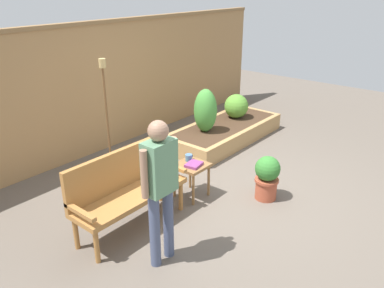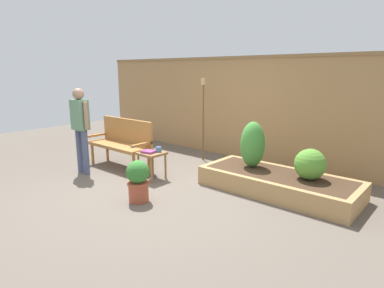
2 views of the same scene
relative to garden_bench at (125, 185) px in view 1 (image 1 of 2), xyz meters
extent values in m
plane|color=#60564C|center=(1.41, -0.50, -0.54)|extent=(14.00, 14.00, 0.00)
cube|color=#A37A4C|center=(1.41, 2.10, 0.51)|extent=(8.40, 0.10, 2.10)
cube|color=olive|center=(1.41, 2.10, 1.59)|extent=(8.40, 0.14, 0.06)
cylinder|color=#A87038|center=(0.66, 0.08, -0.34)|extent=(0.06, 0.06, 0.40)
cylinder|color=#A87038|center=(0.66, -0.28, -0.34)|extent=(0.06, 0.06, 0.40)
cylinder|color=#A87038|center=(-0.66, 0.08, -0.34)|extent=(0.06, 0.06, 0.40)
cylinder|color=#A87038|center=(-0.66, -0.28, -0.34)|extent=(0.06, 0.06, 0.40)
cube|color=#A87038|center=(0.00, -0.10, -0.11)|extent=(1.44, 0.48, 0.06)
cube|color=#A87038|center=(0.00, 0.11, 0.16)|extent=(1.44, 0.06, 0.48)
cube|color=#A87038|center=(-0.69, -0.10, 0.02)|extent=(0.06, 0.48, 0.04)
cube|color=#A87038|center=(0.69, -0.10, 0.02)|extent=(0.06, 0.48, 0.04)
cylinder|color=olive|center=(1.18, 0.00, -0.32)|extent=(0.04, 0.04, 0.44)
cylinder|color=olive|center=(1.18, -0.33, -0.32)|extent=(0.04, 0.04, 0.44)
cylinder|color=olive|center=(0.85, 0.00, -0.32)|extent=(0.04, 0.04, 0.44)
cylinder|color=olive|center=(0.85, -0.33, -0.32)|extent=(0.04, 0.04, 0.44)
cube|color=olive|center=(1.02, -0.16, -0.08)|extent=(0.40, 0.40, 0.04)
cylinder|color=teal|center=(1.08, -0.06, -0.02)|extent=(0.09, 0.09, 0.09)
torus|color=teal|center=(1.13, -0.06, -0.02)|extent=(0.06, 0.01, 0.06)
cube|color=#7F3875|center=(1.00, -0.21, -0.05)|extent=(0.25, 0.22, 0.04)
cylinder|color=#A84C33|center=(1.61, -0.97, -0.42)|extent=(0.29, 0.29, 0.26)
cylinder|color=#A84C33|center=(1.61, -0.97, -0.27)|extent=(0.32, 0.32, 0.04)
sphere|color=#33752D|center=(1.61, -0.97, -0.10)|extent=(0.34, 0.34, 0.34)
cube|color=#AD8451|center=(2.98, 0.22, -0.39)|extent=(2.40, 0.09, 0.30)
cube|color=#AD8451|center=(2.98, 1.13, -0.39)|extent=(2.40, 0.09, 0.30)
cube|color=#AD8451|center=(1.83, 0.67, -0.39)|extent=(0.09, 0.82, 0.30)
cube|color=#AD8451|center=(4.14, 0.67, -0.39)|extent=(0.09, 0.82, 0.30)
cube|color=#422D1E|center=(2.98, 0.67, -0.39)|extent=(2.22, 0.82, 0.30)
cylinder|color=brown|center=(2.47, 0.74, -0.21)|extent=(0.04, 0.04, 0.06)
ellipsoid|color=#428938|center=(2.47, 0.74, 0.13)|extent=(0.40, 0.40, 0.76)
cylinder|color=brown|center=(3.44, 0.74, -0.21)|extent=(0.04, 0.04, 0.06)
sphere|color=#569333|center=(3.44, 0.74, -0.02)|extent=(0.46, 0.46, 0.46)
cylinder|color=brown|center=(0.90, 1.40, 0.25)|extent=(0.03, 0.03, 1.58)
cylinder|color=tan|center=(0.90, 1.40, 1.10)|extent=(0.10, 0.10, 0.13)
cylinder|color=#475170|center=(-0.09, -0.77, -0.13)|extent=(0.11, 0.11, 0.82)
cylinder|color=#475170|center=(-0.29, -0.77, -0.13)|extent=(0.11, 0.11, 0.82)
cube|color=#5B8966|center=(-0.19, -0.77, 0.55)|extent=(0.32, 0.20, 0.54)
cylinder|color=#9E755B|center=(0.01, -0.77, 0.55)|extent=(0.07, 0.07, 0.49)
cylinder|color=#9E755B|center=(-0.39, -0.77, 0.55)|extent=(0.07, 0.07, 0.49)
sphere|color=#9E755B|center=(-0.19, -0.77, 0.92)|extent=(0.20, 0.20, 0.20)
camera|label=1|loc=(-2.55, -3.12, 2.18)|focal=36.24mm
camera|label=2|loc=(5.11, -3.84, 1.31)|focal=30.46mm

